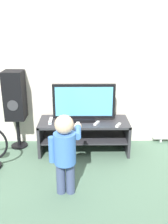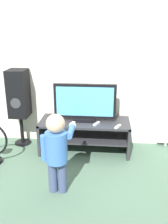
% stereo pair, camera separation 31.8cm
% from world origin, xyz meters
% --- Properties ---
extents(ground_plane, '(16.00, 16.00, 0.00)m').
position_xyz_m(ground_plane, '(0.00, 0.00, 0.00)').
color(ground_plane, '#4C6B56').
extents(wall_back, '(10.00, 0.06, 2.60)m').
position_xyz_m(wall_back, '(0.00, 0.58, 1.30)').
color(wall_back, silver).
rests_on(wall_back, ground_plane).
extents(tv_stand, '(1.22, 0.50, 0.45)m').
position_xyz_m(tv_stand, '(0.00, 0.25, 0.30)').
color(tv_stand, '#2D2D33').
rests_on(tv_stand, ground_plane).
extents(television, '(0.83, 0.20, 0.51)m').
position_xyz_m(television, '(0.00, 0.27, 0.69)').
color(television, black).
rests_on(television, tv_stand).
extents(game_console, '(0.04, 0.19, 0.04)m').
position_xyz_m(game_console, '(-0.45, 0.20, 0.47)').
color(game_console, white).
rests_on(game_console, tv_stand).
extents(remote_primary, '(0.09, 0.13, 0.03)m').
position_xyz_m(remote_primary, '(0.44, 0.06, 0.46)').
color(remote_primary, white).
rests_on(remote_primary, tv_stand).
extents(remote_secondary, '(0.09, 0.13, 0.03)m').
position_xyz_m(remote_secondary, '(0.17, 0.14, 0.46)').
color(remote_secondary, white).
rests_on(remote_secondary, tv_stand).
extents(child, '(0.33, 0.49, 0.87)m').
position_xyz_m(child, '(-0.20, -0.68, 0.51)').
color(child, '#3F4C72').
rests_on(child, ground_plane).
extents(speaker_tower, '(0.26, 0.30, 1.11)m').
position_xyz_m(speaker_tower, '(-0.95, 0.38, 0.75)').
color(speaker_tower, black).
rests_on(speaker_tower, ground_plane).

